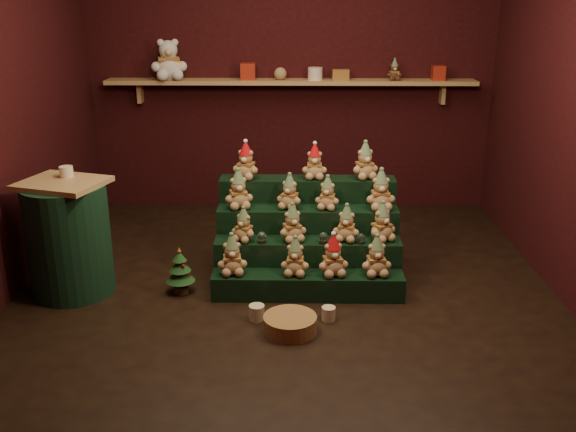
{
  "coord_description": "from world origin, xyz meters",
  "views": [
    {
      "loc": [
        0.09,
        -4.46,
        2.11
      ],
      "look_at": [
        0.01,
        0.25,
        0.48
      ],
      "focal_mm": 40.0,
      "sensor_mm": 36.0,
      "label": 1
    }
  ],
  "objects_px": {
    "side_table": "(69,238)",
    "brown_bear": "(394,70)",
    "mini_christmas_tree": "(180,271)",
    "wicker_basket": "(290,324)",
    "mug_left": "(257,313)",
    "snow_globe_a": "(262,237)",
    "snow_globe_b": "(323,238)",
    "snow_globe_c": "(361,239)",
    "mug_right": "(329,314)",
    "white_bear": "(168,54)",
    "riser_tier_front": "(308,286)"
  },
  "relations": [
    {
      "from": "mug_left",
      "to": "white_bear",
      "type": "xyz_separation_m",
      "value": [
        -0.98,
        2.39,
        1.51
      ]
    },
    {
      "from": "mug_right",
      "to": "white_bear",
      "type": "height_order",
      "value": "white_bear"
    },
    {
      "from": "snow_globe_c",
      "to": "brown_bear",
      "type": "height_order",
      "value": "brown_bear"
    },
    {
      "from": "brown_bear",
      "to": "snow_globe_a",
      "type": "bearing_deg",
      "value": -127.22
    },
    {
      "from": "mug_right",
      "to": "brown_bear",
      "type": "bearing_deg",
      "value": 73.56
    },
    {
      "from": "snow_globe_b",
      "to": "wicker_basket",
      "type": "relative_size",
      "value": 0.24
    },
    {
      "from": "riser_tier_front",
      "to": "snow_globe_b",
      "type": "xyz_separation_m",
      "value": [
        0.11,
        0.16,
        0.31
      ]
    },
    {
      "from": "mug_left",
      "to": "wicker_basket",
      "type": "bearing_deg",
      "value": -34.44
    },
    {
      "from": "snow_globe_a",
      "to": "snow_globe_b",
      "type": "distance_m",
      "value": 0.45
    },
    {
      "from": "riser_tier_front",
      "to": "mug_right",
      "type": "distance_m",
      "value": 0.38
    },
    {
      "from": "white_bear",
      "to": "riser_tier_front",
      "type": "bearing_deg",
      "value": -70.71
    },
    {
      "from": "mug_right",
      "to": "brown_bear",
      "type": "distance_m",
      "value": 2.84
    },
    {
      "from": "snow_globe_b",
      "to": "wicker_basket",
      "type": "xyz_separation_m",
      "value": [
        -0.23,
        -0.68,
        -0.35
      ]
    },
    {
      "from": "mini_christmas_tree",
      "to": "brown_bear",
      "type": "distance_m",
      "value": 2.94
    },
    {
      "from": "mug_left",
      "to": "snow_globe_b",
      "type": "bearing_deg",
      "value": 48.24
    },
    {
      "from": "brown_bear",
      "to": "mug_right",
      "type": "bearing_deg",
      "value": -111.35
    },
    {
      "from": "riser_tier_front",
      "to": "snow_globe_a",
      "type": "height_order",
      "value": "snow_globe_a"
    },
    {
      "from": "mug_right",
      "to": "wicker_basket",
      "type": "relative_size",
      "value": 0.27
    },
    {
      "from": "side_table",
      "to": "snow_globe_c",
      "type": "bearing_deg",
      "value": 19.63
    },
    {
      "from": "side_table",
      "to": "white_bear",
      "type": "relative_size",
      "value": 1.78
    },
    {
      "from": "mug_left",
      "to": "side_table",
      "type": "bearing_deg",
      "value": 163.03
    },
    {
      "from": "brown_bear",
      "to": "white_bear",
      "type": "bearing_deg",
      "value": 175.1
    },
    {
      "from": "snow_globe_a",
      "to": "wicker_basket",
      "type": "height_order",
      "value": "snow_globe_a"
    },
    {
      "from": "white_bear",
      "to": "wicker_basket",
      "type": "bearing_deg",
      "value": -78.57
    },
    {
      "from": "riser_tier_front",
      "to": "mini_christmas_tree",
      "type": "xyz_separation_m",
      "value": [
        -0.94,
        0.05,
        0.09
      ]
    },
    {
      "from": "side_table",
      "to": "wicker_basket",
      "type": "xyz_separation_m",
      "value": [
        1.62,
        -0.58,
        -0.37
      ]
    },
    {
      "from": "mug_left",
      "to": "snow_globe_a",
      "type": "bearing_deg",
      "value": 88.87
    },
    {
      "from": "snow_globe_c",
      "to": "mug_left",
      "type": "bearing_deg",
      "value": -145.03
    },
    {
      "from": "mini_christmas_tree",
      "to": "side_table",
      "type": "bearing_deg",
      "value": 179.15
    },
    {
      "from": "snow_globe_a",
      "to": "mug_left",
      "type": "relative_size",
      "value": 0.81
    },
    {
      "from": "snow_globe_b",
      "to": "side_table",
      "type": "xyz_separation_m",
      "value": [
        -1.86,
        -0.09,
        0.02
      ]
    },
    {
      "from": "snow_globe_c",
      "to": "side_table",
      "type": "relative_size",
      "value": 0.09
    },
    {
      "from": "snow_globe_a",
      "to": "mug_right",
      "type": "xyz_separation_m",
      "value": [
        0.48,
        -0.51,
        -0.36
      ]
    },
    {
      "from": "mug_right",
      "to": "mini_christmas_tree",
      "type": "bearing_deg",
      "value": 159.41
    },
    {
      "from": "snow_globe_b",
      "to": "mug_left",
      "type": "xyz_separation_m",
      "value": [
        -0.46,
        -0.52,
        -0.35
      ]
    },
    {
      "from": "snow_globe_c",
      "to": "white_bear",
      "type": "height_order",
      "value": "white_bear"
    },
    {
      "from": "riser_tier_front",
      "to": "brown_bear",
      "type": "height_order",
      "value": "brown_bear"
    },
    {
      "from": "side_table",
      "to": "mug_right",
      "type": "distance_m",
      "value": 1.97
    },
    {
      "from": "side_table",
      "to": "brown_bear",
      "type": "xyz_separation_m",
      "value": [
        2.59,
        1.96,
        0.99
      ]
    },
    {
      "from": "snow_globe_a",
      "to": "side_table",
      "type": "bearing_deg",
      "value": -176.15
    },
    {
      "from": "snow_globe_b",
      "to": "mug_right",
      "type": "relative_size",
      "value": 0.91
    },
    {
      "from": "snow_globe_c",
      "to": "mug_right",
      "type": "xyz_separation_m",
      "value": [
        -0.25,
        -0.51,
        -0.35
      ]
    },
    {
      "from": "snow_globe_b",
      "to": "snow_globe_a",
      "type": "bearing_deg",
      "value": 180.0
    },
    {
      "from": "snow_globe_b",
      "to": "mini_christmas_tree",
      "type": "height_order",
      "value": "snow_globe_b"
    },
    {
      "from": "snow_globe_a",
      "to": "brown_bear",
      "type": "bearing_deg",
      "value": 57.68
    },
    {
      "from": "riser_tier_front",
      "to": "snow_globe_c",
      "type": "relative_size",
      "value": 17.91
    },
    {
      "from": "wicker_basket",
      "to": "snow_globe_c",
      "type": "bearing_deg",
      "value": 52.83
    },
    {
      "from": "snow_globe_b",
      "to": "brown_bear",
      "type": "bearing_deg",
      "value": 68.71
    },
    {
      "from": "mini_christmas_tree",
      "to": "wicker_basket",
      "type": "relative_size",
      "value": 1.02
    },
    {
      "from": "mini_christmas_tree",
      "to": "wicker_basket",
      "type": "distance_m",
      "value": 1.01
    }
  ]
}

